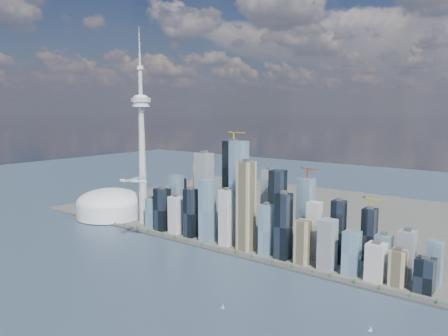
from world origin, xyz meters
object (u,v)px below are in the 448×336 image
Objects in this scene: needle_tower at (142,143)px; dome_stadium at (110,205)px; sailboat_east at (370,329)px; sailboat_west at (223,307)px; airplane at (133,181)px.

needle_tower is 241.40m from dome_stadium.
sailboat_east is (875.03, -203.66, -36.57)m from dome_stadium.
needle_tower is at bearing 4.09° from dome_stadium.
sailboat_east is (220.54, 75.07, -0.42)m from sailboat_west.
sailboat_east is at bearing -16.21° from needle_tower.
needle_tower reaches higher than sailboat_west.
sailboat_west is 232.97m from sailboat_east.
needle_tower is 7.59× the size of airplane.
dome_stadium is (-140.00, -10.00, -196.40)m from needle_tower.
airplane reaches higher than dome_stadium.
needle_tower is 800.12m from sailboat_east.
sailboat_east is (735.03, -213.66, -232.97)m from needle_tower.
dome_stadium is 899.16m from sailboat_east.
airplane reaches higher than sailboat_east.
dome_stadium is at bearing 131.78° from airplane.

